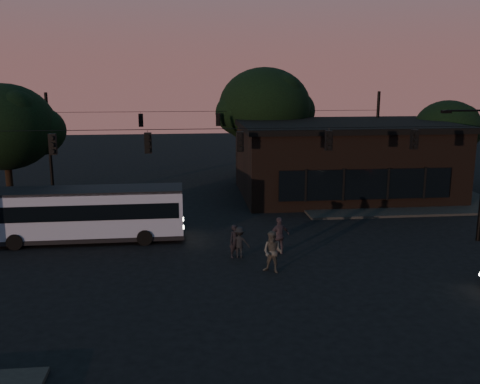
{
  "coord_description": "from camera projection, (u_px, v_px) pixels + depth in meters",
  "views": [
    {
      "loc": [
        -2.84,
        -22.19,
        8.78
      ],
      "look_at": [
        0.0,
        4.0,
        3.0
      ],
      "focal_mm": 40.0,
      "sensor_mm": 36.0,
      "label": 1
    }
  ],
  "objects": [
    {
      "name": "tree_behind",
      "position": [
        265.0,
        107.0,
        44.19
      ],
      "size": [
        7.6,
        7.6,
        9.43
      ],
      "color": "black",
      "rests_on": "ground"
    },
    {
      "name": "building",
      "position": [
        343.0,
        159.0,
        39.61
      ],
      "size": [
        15.4,
        10.41,
        5.4
      ],
      "color": "black",
      "rests_on": "ground"
    },
    {
      "name": "pedestrian_b",
      "position": [
        273.0,
        252.0,
        24.1
      ],
      "size": [
        1.18,
        1.11,
        1.92
      ],
      "primitive_type": "imported",
      "rotation": [
        0.0,
        0.0,
        -0.55
      ],
      "color": "#3A3935",
      "rests_on": "ground"
    },
    {
      "name": "sidewalk_far_right",
      "position": [
        390.0,
        198.0,
        38.58
      ],
      "size": [
        14.0,
        10.0,
        0.15
      ],
      "primitive_type": "cube",
      "color": "black",
      "rests_on": "ground"
    },
    {
      "name": "ground",
      "position": [
        250.0,
        277.0,
        23.73
      ],
      "size": [
        120.0,
        120.0,
        0.0
      ],
      "primitive_type": "plane",
      "color": "black",
      "rests_on": "ground"
    },
    {
      "name": "sidewalk_far_left",
      "position": [
        17.0,
        208.0,
        35.84
      ],
      "size": [
        14.0,
        10.0,
        0.15
      ],
      "primitive_type": "cube",
      "color": "black",
      "rests_on": "ground"
    },
    {
      "name": "pedestrian_a",
      "position": [
        235.0,
        241.0,
        26.14
      ],
      "size": [
        0.71,
        0.6,
        1.66
      ],
      "primitive_type": "imported",
      "rotation": [
        0.0,
        0.0,
        0.41
      ],
      "color": "black",
      "rests_on": "ground"
    },
    {
      "name": "signal_rig_far",
      "position": [
        218.0,
        134.0,
        42.25
      ],
      "size": [
        26.24,
        0.3,
        7.5
      ],
      "color": "black",
      "rests_on": "ground"
    },
    {
      "name": "pedestrian_c",
      "position": [
        279.0,
        236.0,
        26.59
      ],
      "size": [
        1.21,
        0.84,
        1.91
      ],
      "primitive_type": "imported",
      "rotation": [
        0.0,
        0.0,
        3.51
      ],
      "color": "#342B33",
      "rests_on": "ground"
    },
    {
      "name": "pedestrian_d",
      "position": [
        240.0,
        242.0,
        26.13
      ],
      "size": [
        1.11,
        0.77,
        1.57
      ],
      "primitive_type": "imported",
      "rotation": [
        0.0,
        0.0,
        2.95
      ],
      "color": "black",
      "rests_on": "ground"
    },
    {
      "name": "signal_rig_near",
      "position": [
        240.0,
        164.0,
        26.66
      ],
      "size": [
        26.24,
        0.3,
        7.5
      ],
      "color": "black",
      "rests_on": "ground"
    },
    {
      "name": "tree_left",
      "position": [
        4.0,
        127.0,
        33.69
      ],
      "size": [
        6.4,
        6.4,
        8.3
      ],
      "color": "black",
      "rests_on": "ground"
    },
    {
      "name": "bus",
      "position": [
        88.0,
        212.0,
        28.59
      ],
      "size": [
        10.23,
        2.58,
        2.87
      ],
      "rotation": [
        0.0,
        0.0,
        0.01
      ],
      "color": "#8188A4",
      "rests_on": "ground"
    },
    {
      "name": "tree_right",
      "position": [
        447.0,
        129.0,
        42.12
      ],
      "size": [
        5.2,
        5.2,
        6.86
      ],
      "color": "black",
      "rests_on": "ground"
    }
  ]
}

